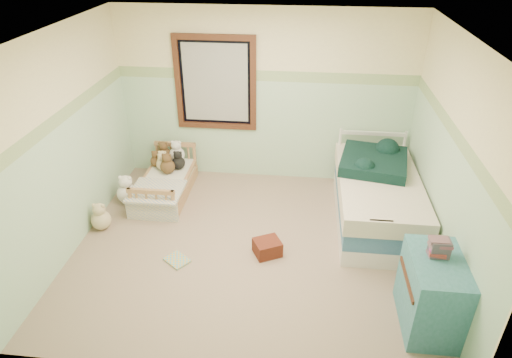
# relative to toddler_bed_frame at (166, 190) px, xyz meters

# --- Properties ---
(floor) EXTENTS (4.20, 3.60, 0.02)m
(floor) POSITION_rel_toddler_bed_frame_xyz_m (1.34, -1.05, -0.09)
(floor) COLOR #6E5D4D
(floor) RESTS_ON ground
(ceiling) EXTENTS (4.20, 3.60, 0.02)m
(ceiling) POSITION_rel_toddler_bed_frame_xyz_m (1.34, -1.05, 2.43)
(ceiling) COLOR silver
(ceiling) RESTS_ON wall_back
(wall_back) EXTENTS (4.20, 0.04, 2.50)m
(wall_back) POSITION_rel_toddler_bed_frame_xyz_m (1.34, 0.75, 1.17)
(wall_back) COLOR #F1EAB0
(wall_back) RESTS_ON floor
(wall_front) EXTENTS (4.20, 0.04, 2.50)m
(wall_front) POSITION_rel_toddler_bed_frame_xyz_m (1.34, -2.85, 1.17)
(wall_front) COLOR #F1EAB0
(wall_front) RESTS_ON floor
(wall_left) EXTENTS (0.04, 3.60, 2.50)m
(wall_left) POSITION_rel_toddler_bed_frame_xyz_m (-0.76, -1.05, 1.17)
(wall_left) COLOR #F1EAB0
(wall_left) RESTS_ON floor
(wall_right) EXTENTS (0.04, 3.60, 2.50)m
(wall_right) POSITION_rel_toddler_bed_frame_xyz_m (3.44, -1.05, 1.17)
(wall_right) COLOR #F1EAB0
(wall_right) RESTS_ON floor
(wainscot_mint) EXTENTS (4.20, 0.01, 1.50)m
(wainscot_mint) POSITION_rel_toddler_bed_frame_xyz_m (1.34, 0.74, 0.67)
(wainscot_mint) COLOR #AACCAF
(wainscot_mint) RESTS_ON floor
(border_strip) EXTENTS (4.20, 0.01, 0.15)m
(border_strip) POSITION_rel_toddler_bed_frame_xyz_m (1.34, 0.74, 1.49)
(border_strip) COLOR #477445
(border_strip) RESTS_ON wall_back
(window_frame) EXTENTS (1.16, 0.06, 1.36)m
(window_frame) POSITION_rel_toddler_bed_frame_xyz_m (0.64, 0.71, 1.37)
(window_frame) COLOR #391B0E
(window_frame) RESTS_ON wall_back
(window_blinds) EXTENTS (0.92, 0.01, 1.12)m
(window_blinds) POSITION_rel_toddler_bed_frame_xyz_m (0.64, 0.72, 1.37)
(window_blinds) COLOR #B1B2AC
(window_blinds) RESTS_ON window_frame
(toddler_bed_frame) EXTENTS (0.64, 1.27, 0.16)m
(toddler_bed_frame) POSITION_rel_toddler_bed_frame_xyz_m (0.00, 0.00, 0.00)
(toddler_bed_frame) COLOR #966B45
(toddler_bed_frame) RESTS_ON floor
(toddler_mattress) EXTENTS (0.58, 1.22, 0.12)m
(toddler_mattress) POSITION_rel_toddler_bed_frame_xyz_m (0.00, 0.00, 0.14)
(toddler_mattress) COLOR silver
(toddler_mattress) RESTS_ON toddler_bed_frame
(patchwork_quilt) EXTENTS (0.69, 0.64, 0.03)m
(patchwork_quilt) POSITION_rel_toddler_bed_frame_xyz_m (0.00, -0.40, 0.22)
(patchwork_quilt) COLOR #708CC1
(patchwork_quilt) RESTS_ON toddler_mattress
(plush_bed_brown) EXTENTS (0.21, 0.21, 0.21)m
(plush_bed_brown) POSITION_rel_toddler_bed_frame_xyz_m (-0.15, 0.50, 0.31)
(plush_bed_brown) COLOR brown
(plush_bed_brown) RESTS_ON toddler_mattress
(plush_bed_white) EXTENTS (0.23, 0.23, 0.23)m
(plush_bed_white) POSITION_rel_toddler_bed_frame_xyz_m (0.05, 0.50, 0.32)
(plush_bed_white) COLOR silver
(plush_bed_white) RESTS_ON toddler_mattress
(plush_bed_tan) EXTENTS (0.19, 0.19, 0.19)m
(plush_bed_tan) POSITION_rel_toddler_bed_frame_xyz_m (-0.10, 0.28, 0.29)
(plush_bed_tan) COLOR #CEBA8D
(plush_bed_tan) RESTS_ON toddler_mattress
(plush_bed_dark) EXTENTS (0.19, 0.19, 0.19)m
(plush_bed_dark) POSITION_rel_toddler_bed_frame_xyz_m (0.13, 0.28, 0.30)
(plush_bed_dark) COLOR black
(plush_bed_dark) RESTS_ON toddler_mattress
(plush_floor_cream) EXTENTS (0.28, 0.28, 0.28)m
(plush_floor_cream) POSITION_rel_toddler_bed_frame_xyz_m (-0.48, -0.25, 0.06)
(plush_floor_cream) COLOR white
(plush_floor_cream) RESTS_ON floor
(plush_floor_tan) EXTENTS (0.25, 0.25, 0.25)m
(plush_floor_tan) POSITION_rel_toddler_bed_frame_xyz_m (-0.59, -0.89, 0.04)
(plush_floor_tan) COLOR #CEBA8D
(plush_floor_tan) RESTS_ON floor
(twin_bed_frame) EXTENTS (0.96, 1.92, 0.22)m
(twin_bed_frame) POSITION_rel_toddler_bed_frame_xyz_m (2.89, -0.35, 0.03)
(twin_bed_frame) COLOR white
(twin_bed_frame) RESTS_ON floor
(twin_boxspring) EXTENTS (0.96, 1.92, 0.22)m
(twin_boxspring) POSITION_rel_toddler_bed_frame_xyz_m (2.89, -0.35, 0.25)
(twin_boxspring) COLOR navy
(twin_boxspring) RESTS_ON twin_bed_frame
(twin_mattress) EXTENTS (1.00, 1.95, 0.22)m
(twin_mattress) POSITION_rel_toddler_bed_frame_xyz_m (2.89, -0.35, 0.47)
(twin_mattress) COLOR beige
(twin_mattress) RESTS_ON twin_boxspring
(teal_blanket) EXTENTS (0.96, 1.00, 0.14)m
(teal_blanket) POSITION_rel_toddler_bed_frame_xyz_m (2.84, -0.05, 0.65)
(teal_blanket) COLOR black
(teal_blanket) RESTS_ON twin_mattress
(dresser) EXTENTS (0.48, 0.78, 0.78)m
(dresser) POSITION_rel_toddler_bed_frame_xyz_m (3.19, -2.04, 0.31)
(dresser) COLOR #2A686E
(dresser) RESTS_ON floor
(book_stack) EXTENTS (0.18, 0.14, 0.17)m
(book_stack) POSITION_rel_toddler_bed_frame_xyz_m (3.19, -1.96, 0.78)
(book_stack) COLOR brown
(book_stack) RESTS_ON dresser
(red_pillow) EXTENTS (0.38, 0.37, 0.19)m
(red_pillow) POSITION_rel_toddler_bed_frame_xyz_m (1.56, -1.17, 0.01)
(red_pillow) COLOR #9D3A24
(red_pillow) RESTS_ON floor
(floor_book) EXTENTS (0.35, 0.34, 0.03)m
(floor_book) POSITION_rel_toddler_bed_frame_xyz_m (0.53, -1.42, -0.07)
(floor_book) COLOR gold
(floor_book) RESTS_ON floor
(extra_plush_0) EXTENTS (0.17, 0.17, 0.17)m
(extra_plush_0) POSITION_rel_toddler_bed_frame_xyz_m (-0.22, 0.32, 0.29)
(extra_plush_0) COLOR brown
(extra_plush_0) RESTS_ON toddler_mattress
(extra_plush_1) EXTENTS (0.21, 0.21, 0.21)m
(extra_plush_1) POSITION_rel_toddler_bed_frame_xyz_m (0.01, 0.13, 0.31)
(extra_plush_1) COLOR brown
(extra_plush_1) RESTS_ON toddler_mattress
(extra_plush_2) EXTENTS (0.17, 0.17, 0.17)m
(extra_plush_2) POSITION_rel_toddler_bed_frame_xyz_m (-0.10, 0.23, 0.29)
(extra_plush_2) COLOR #CEBA8D
(extra_plush_2) RESTS_ON toddler_mattress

